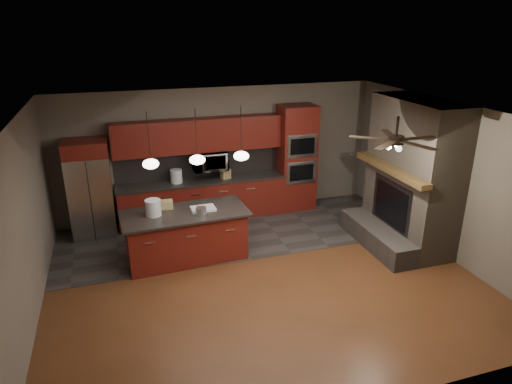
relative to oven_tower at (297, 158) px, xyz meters
name	(u,v)px	position (x,y,z in m)	size (l,w,h in m)	color
ground	(262,276)	(-1.70, -2.69, -1.19)	(7.00, 7.00, 0.00)	brown
ceiling	(263,114)	(-1.70, -2.69, 1.61)	(7.00, 6.00, 0.02)	white
back_wall	(219,152)	(-1.70, 0.31, 0.21)	(7.00, 0.02, 2.80)	#6F6859
right_wall	(445,179)	(1.80, -2.69, 0.21)	(0.02, 6.00, 2.80)	#6F6859
left_wall	(23,229)	(-5.20, -2.69, 0.21)	(0.02, 6.00, 2.80)	#6F6859
slate_tile_patch	(235,232)	(-1.70, -0.89, -1.19)	(7.00, 2.40, 0.01)	#383432
fireplace_column	(409,180)	(1.34, -2.29, 0.11)	(1.30, 2.10, 2.80)	brown
back_cabinetry	(201,180)	(-2.18, 0.05, -0.30)	(3.59, 0.64, 2.20)	maroon
oven_tower	(297,158)	(0.00, 0.00, 0.00)	(0.80, 0.63, 2.38)	maroon
microwave	(210,161)	(-1.98, 0.06, 0.11)	(0.73, 0.41, 0.50)	silver
refrigerator	(90,189)	(-4.42, -0.07, -0.21)	(0.83, 0.75, 1.96)	silver
kitchen_island	(186,235)	(-2.81, -1.66, -0.73)	(2.27, 1.12, 0.92)	maroon
white_bucket	(153,208)	(-3.35, -1.65, -0.13)	(0.27, 0.27, 0.29)	silver
paint_can	(201,211)	(-2.55, -1.84, -0.21)	(0.18, 0.18, 0.12)	silver
paint_tray	(203,209)	(-2.48, -1.65, -0.25)	(0.43, 0.30, 0.04)	silver
cardboard_box	(166,204)	(-3.10, -1.39, -0.20)	(0.23, 0.17, 0.15)	tan
counter_bucket	(176,176)	(-2.71, 0.01, -0.15)	(0.25, 0.25, 0.28)	silver
counter_box	(226,174)	(-1.66, -0.04, -0.18)	(0.19, 0.15, 0.21)	#98834E
pendant_left	(151,164)	(-3.35, -1.99, 0.77)	(0.26, 0.26, 0.92)	black
pendant_center	(197,160)	(-2.60, -1.99, 0.77)	(0.26, 0.26, 0.92)	black
pendant_right	(241,156)	(-1.85, -1.99, 0.77)	(0.26, 0.26, 0.92)	black
ceiling_fan	(396,139)	(0.10, -3.49, 1.27)	(1.27, 1.33, 0.41)	black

